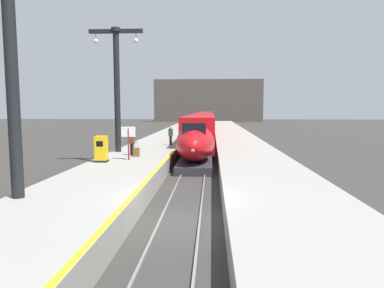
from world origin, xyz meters
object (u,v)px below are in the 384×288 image
(departure_info_board, at_px, (128,136))
(highspeed_train_main, at_px, (205,123))
(rolling_suitcase, at_px, (136,152))
(station_column_mid, at_px, (117,78))
(passenger_near_edge, at_px, (132,141))
(station_column_near, at_px, (10,35))
(passenger_mid_platform, at_px, (171,134))
(ticket_machine_yellow, at_px, (101,150))

(departure_info_board, bearing_deg, highspeed_train_main, 83.69)
(rolling_suitcase, bearing_deg, highspeed_train_main, 83.67)
(station_column_mid, height_order, rolling_suitcase, station_column_mid)
(station_column_mid, xyz_separation_m, rolling_suitcase, (1.97, -2.63, -5.21))
(passenger_near_edge, bearing_deg, departure_info_board, -82.17)
(rolling_suitcase, bearing_deg, passenger_near_edge, 127.14)
(highspeed_train_main, height_order, passenger_near_edge, highspeed_train_main)
(station_column_near, bearing_deg, passenger_near_edge, 82.46)
(passenger_mid_platform, height_order, departure_info_board, departure_info_board)
(station_column_mid, relative_size, departure_info_board, 4.32)
(passenger_mid_platform, bearing_deg, ticket_machine_yellow, -107.01)
(passenger_mid_platform, bearing_deg, station_column_mid, -124.70)
(highspeed_train_main, bearing_deg, station_column_mid, -100.21)
(highspeed_train_main, xyz_separation_m, station_column_near, (-5.90, -46.32, 4.88))
(passenger_mid_platform, distance_m, ticket_machine_yellow, 10.47)
(passenger_near_edge, height_order, ticket_machine_yellow, passenger_near_edge)
(station_column_mid, distance_m, ticket_machine_yellow, 6.99)
(ticket_machine_yellow, bearing_deg, departure_info_board, 32.05)
(rolling_suitcase, bearing_deg, ticket_machine_yellow, -123.44)
(station_column_mid, distance_m, departure_info_board, 6.06)
(station_column_near, relative_size, passenger_near_edge, 5.74)
(departure_info_board, bearing_deg, station_column_near, -100.95)
(highspeed_train_main, xyz_separation_m, station_column_mid, (-5.90, -32.75, 4.60))
(highspeed_train_main, distance_m, passenger_mid_platform, 27.94)
(station_column_mid, bearing_deg, highspeed_train_main, 79.79)
(passenger_mid_platform, bearing_deg, passenger_near_edge, -105.15)
(passenger_mid_platform, bearing_deg, highspeed_train_main, 84.89)
(passenger_mid_platform, xyz_separation_m, departure_info_board, (-1.59, -9.09, 0.52))
(departure_info_board, bearing_deg, ticket_machine_yellow, -147.95)
(ticket_machine_yellow, bearing_deg, station_column_near, -92.36)
(rolling_suitcase, xyz_separation_m, ticket_machine_yellow, (-1.62, -2.46, 0.44))
(station_column_near, relative_size, ticket_machine_yellow, 6.07)
(passenger_mid_platform, bearing_deg, station_column_near, -100.45)
(passenger_near_edge, xyz_separation_m, passenger_mid_platform, (1.89, 6.96, 0.00))
(passenger_near_edge, height_order, departure_info_board, departure_info_board)
(station_column_mid, bearing_deg, ticket_machine_yellow, -86.06)
(ticket_machine_yellow, xyz_separation_m, departure_info_board, (1.47, 0.92, 0.77))
(station_column_mid, bearing_deg, passenger_near_edge, -53.13)
(station_column_near, height_order, passenger_mid_platform, station_column_near)
(rolling_suitcase, height_order, ticket_machine_yellow, ticket_machine_yellow)
(highspeed_train_main, bearing_deg, departure_info_board, -96.31)
(station_column_near, bearing_deg, rolling_suitcase, 79.77)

